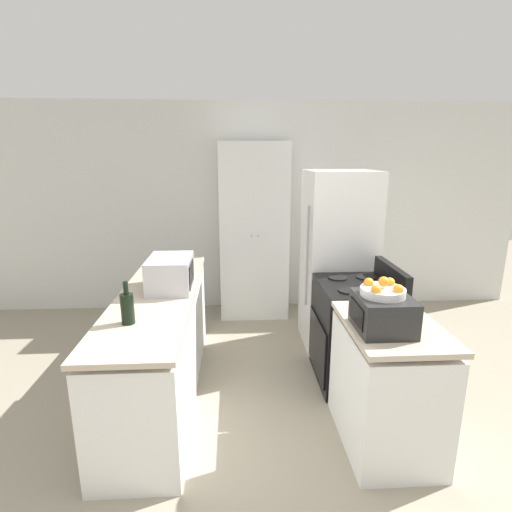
# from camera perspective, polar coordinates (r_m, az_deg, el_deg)

# --- Properties ---
(ground_plane) EXTENTS (14.00, 14.00, 0.00)m
(ground_plane) POSITION_cam_1_polar(r_m,az_deg,el_deg) (2.71, 2.54, -32.47)
(ground_plane) COLOR gray
(wall_back) EXTENTS (7.00, 0.06, 2.60)m
(wall_back) POSITION_cam_1_polar(r_m,az_deg,el_deg) (5.13, -0.95, 6.81)
(wall_back) COLOR silver
(wall_back) RESTS_ON ground_plane
(counter_left) EXTENTS (0.60, 2.26, 0.90)m
(counter_left) POSITION_cam_1_polar(r_m,az_deg,el_deg) (3.50, -13.46, -12.25)
(counter_left) COLOR silver
(counter_left) RESTS_ON ground_plane
(counter_right) EXTENTS (0.60, 0.86, 0.90)m
(counter_right) POSITION_cam_1_polar(r_m,az_deg,el_deg) (3.01, 18.15, -17.23)
(counter_right) COLOR silver
(counter_right) RESTS_ON ground_plane
(pantry_cabinet) EXTENTS (0.82, 0.53, 2.12)m
(pantry_cabinet) POSITION_cam_1_polar(r_m,az_deg,el_deg) (4.87, -0.32, 3.52)
(pantry_cabinet) COLOR silver
(pantry_cabinet) RESTS_ON ground_plane
(stove) EXTENTS (0.66, 0.73, 1.06)m
(stove) POSITION_cam_1_polar(r_m,az_deg,el_deg) (3.68, 13.91, -10.45)
(stove) COLOR black
(stove) RESTS_ON ground_plane
(refrigerator) EXTENTS (0.70, 0.68, 1.82)m
(refrigerator) POSITION_cam_1_polar(r_m,az_deg,el_deg) (4.21, 11.58, -0.59)
(refrigerator) COLOR white
(refrigerator) RESTS_ON ground_plane
(microwave) EXTENTS (0.35, 0.48, 0.27)m
(microwave) POSITION_cam_1_polar(r_m,az_deg,el_deg) (3.34, -12.11, -2.43)
(microwave) COLOR #B2B2B7
(microwave) RESTS_ON counter_left
(wine_bottle) EXTENTS (0.09, 0.09, 0.29)m
(wine_bottle) POSITION_cam_1_polar(r_m,az_deg,el_deg) (2.75, -17.90, -7.04)
(wine_bottle) COLOR black
(wine_bottle) RESTS_ON counter_left
(toaster_oven) EXTENTS (0.34, 0.37, 0.22)m
(toaster_oven) POSITION_cam_1_polar(r_m,az_deg,el_deg) (2.65, 17.65, -7.77)
(toaster_oven) COLOR black
(toaster_oven) RESTS_ON counter_right
(fruit_bowl) EXTENTS (0.28, 0.28, 0.12)m
(fruit_bowl) POSITION_cam_1_polar(r_m,az_deg,el_deg) (2.61, 17.66, -4.66)
(fruit_bowl) COLOR silver
(fruit_bowl) RESTS_ON toaster_oven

